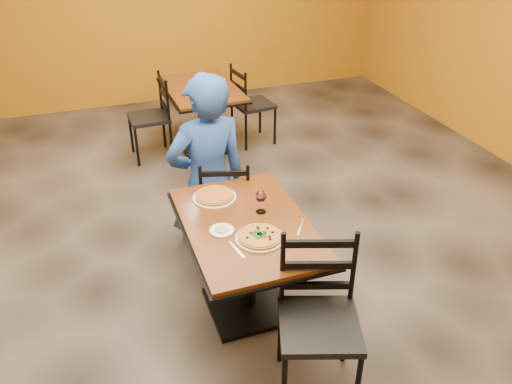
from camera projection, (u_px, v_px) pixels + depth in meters
name	position (u px, v px, depth m)	size (l,w,h in m)	color
floor	(228.00, 267.00, 4.22)	(7.00, 8.00, 0.01)	black
table_main	(247.00, 247.00, 3.53)	(0.83, 1.23, 0.75)	#632D0F
table_second	(202.00, 104.00, 5.85)	(0.81, 1.18, 0.75)	#632D0F
chair_main_near	(319.00, 326.00, 2.96)	(0.46, 0.46, 1.01)	black
chair_main_far	(225.00, 203.00, 4.23)	(0.40, 0.40, 0.88)	black
chair_second_left	(149.00, 118.00, 5.72)	(0.42, 0.42, 0.93)	black
chair_second_right	(253.00, 105.00, 6.07)	(0.42, 0.42, 0.93)	black
diner	(207.00, 160.00, 4.26)	(0.70, 0.46, 1.47)	navy
plate_main	(260.00, 238.00, 3.27)	(0.31, 0.31, 0.01)	white
pizza_main	(260.00, 236.00, 3.27)	(0.28, 0.28, 0.02)	#922C0A
plate_far	(215.00, 197.00, 3.70)	(0.31, 0.31, 0.01)	white
pizza_far	(214.00, 195.00, 3.70)	(0.28, 0.28, 0.02)	gold
side_plate	(222.00, 230.00, 3.35)	(0.16, 0.16, 0.01)	white
dip	(222.00, 229.00, 3.34)	(0.09, 0.09, 0.01)	tan
wine_glass	(261.00, 201.00, 3.50)	(0.08, 0.08, 0.18)	white
fork	(237.00, 250.00, 3.18)	(0.01, 0.19, 0.00)	silver
knife	(301.00, 227.00, 3.39)	(0.01, 0.21, 0.00)	silver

